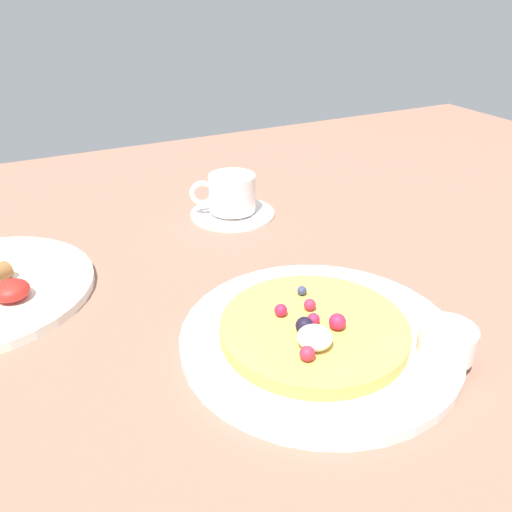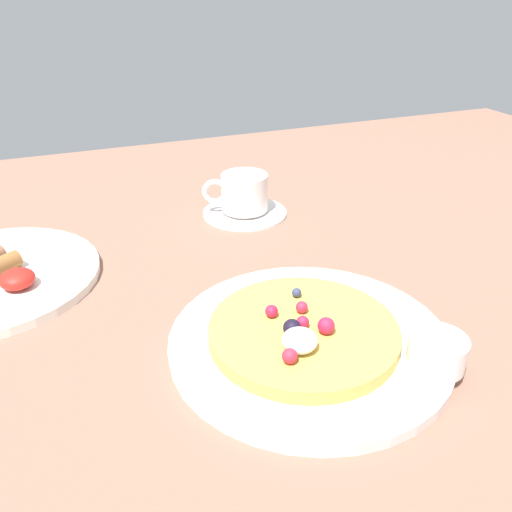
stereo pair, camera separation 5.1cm
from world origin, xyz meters
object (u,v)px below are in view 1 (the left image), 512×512
pancake_plate (319,338)px  coffee_saucer (233,212)px  syrup_ramekin (447,341)px  coffee_cup (231,192)px

pancake_plate → coffee_saucer: pancake_plate is taller
syrup_ramekin → coffee_saucer: bearing=94.6°
coffee_saucer → coffee_cup: (-0.17, 0.05, 3.40)cm
pancake_plate → syrup_ramekin: size_ratio=5.26×
syrup_ramekin → coffee_saucer: (-3.39, 42.18, -2.33)cm
pancake_plate → coffee_saucer: size_ratio=2.18×
coffee_saucer → coffee_cup: bearing=164.1°
pancake_plate → syrup_ramekin: 12.46cm
syrup_ramekin → pancake_plate: bearing=137.1°
pancake_plate → coffee_cup: 34.47cm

